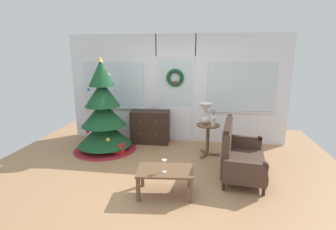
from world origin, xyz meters
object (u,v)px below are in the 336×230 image
Objects in this scene: wine_glass at (164,163)px; gift_box at (119,149)px; side_table at (208,134)px; coffee_table at (165,173)px; dresser_cabinet at (150,127)px; christmas_tree at (104,118)px; settee_sofa at (238,154)px; table_lamp at (206,111)px; flower_vase at (213,120)px.

gift_box is at bearing 128.66° from wine_glass.
wine_glass is (-0.63, -1.74, 0.06)m from side_table.
side_table is 0.76× the size of coffee_table.
dresser_cabinet reaches higher than wine_glass.
christmas_tree is at bearing 133.12° from wine_glass.
side_table is at bearing 122.94° from settee_sofa.
christmas_tree is 0.76m from gift_box.
side_table is at bearing -0.27° from christmas_tree.
wine_glass is (-1.16, -0.93, 0.17)m from settee_sofa.
table_lamp is 2.01m from gift_box.
dresser_cabinet is at bearing 156.23° from table_lamp.
wine_glass is at bearing -107.84° from table_lamp.
christmas_tree is at bearing 163.58° from settee_sofa.
dresser_cabinet reaches higher than coffee_table.
side_table is 0.48m from table_lamp.
christmas_tree is at bearing 153.18° from gift_box.
christmas_tree is 4.66× the size of table_lamp.
side_table is at bearing 5.87° from gift_box.
christmas_tree is at bearing 179.73° from side_table.
side_table is at bearing -24.25° from dresser_cabinet.
dresser_cabinet is 0.99m from gift_box.
flower_vase is (0.10, -0.06, 0.31)m from side_table.
coffee_table is 4.56× the size of wine_glass.
flower_vase is (2.37, -0.07, 0.07)m from christmas_tree.
wine_glass is 2.03m from gift_box.
side_table is 3.46× the size of wine_glass.
flower_vase reaches higher than gift_box.
christmas_tree is at bearing 178.29° from flower_vase.
side_table is 1.92m from gift_box.
coffee_table is at bearing -114.66° from flower_vase.
settee_sofa is 2.15× the size of side_table.
coffee_table is (-0.73, -1.60, -0.45)m from flower_vase.
dresser_cabinet is at bearing 33.60° from christmas_tree.
side_table is 0.33m from flower_vase.
settee_sofa reaches higher than dresser_cabinet.
flower_vase is at bearing -30.96° from side_table.
flower_vase reaches higher than dresser_cabinet.
table_lamp is at bearing 72.16° from wine_glass.
dresser_cabinet is at bearing 155.27° from flower_vase.
settee_sofa is 6.55× the size of gift_box.
gift_box is at bearing -122.15° from dresser_cabinet.
dresser_cabinet is 2.39m from coffee_table.
christmas_tree is 2.94m from settee_sofa.
christmas_tree is at bearing -146.40° from dresser_cabinet.
settee_sofa is at bearing -16.42° from christmas_tree.
flower_vase is at bearing -1.71° from christmas_tree.
christmas_tree is 10.52× the size of wine_glass.
settee_sofa reaches higher than wine_glass.
settee_sofa is 1.44m from coffee_table.
christmas_tree reaches higher than side_table.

